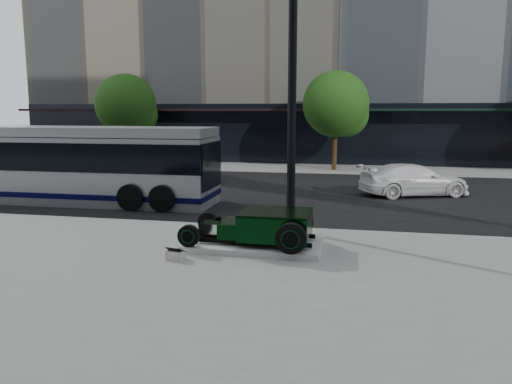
% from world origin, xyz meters
% --- Properties ---
extents(ground, '(120.00, 120.00, 0.00)m').
position_xyz_m(ground, '(0.00, 0.00, 0.00)').
color(ground, black).
rests_on(ground, ground).
extents(sidewalk_near, '(70.00, 17.00, 0.12)m').
position_xyz_m(sidewalk_near, '(0.00, -10.50, 0.06)').
color(sidewalk_near, gray).
rests_on(sidewalk_near, ground).
extents(sidewalk_far, '(70.00, 4.00, 0.12)m').
position_xyz_m(sidewalk_far, '(0.00, 14.00, 0.06)').
color(sidewalk_far, gray).
rests_on(sidewalk_far, ground).
extents(street_trees, '(29.80, 3.80, 5.70)m').
position_xyz_m(street_trees, '(1.15, 13.07, 3.77)').
color(street_trees, black).
rests_on(street_trees, sidewalk_far).
extents(display_plinth, '(3.40, 1.80, 0.15)m').
position_xyz_m(display_plinth, '(-0.13, -4.42, 0.20)').
color(display_plinth, silver).
rests_on(display_plinth, sidewalk_near).
extents(hot_rod, '(3.22, 2.00, 0.81)m').
position_xyz_m(hot_rod, '(0.20, -4.42, 0.70)').
color(hot_rod, black).
rests_on(hot_rod, display_plinth).
extents(info_plaque, '(0.45, 0.37, 0.31)m').
position_xyz_m(info_plaque, '(-1.69, -5.81, 0.24)').
color(info_plaque, silver).
rests_on(info_plaque, sidewalk_near).
extents(lamppost, '(0.44, 0.44, 7.95)m').
position_xyz_m(lamppost, '(0.53, -2.47, 3.80)').
color(lamppost, black).
rests_on(lamppost, sidewalk_near).
extents(transit_bus, '(12.12, 2.88, 2.92)m').
position_xyz_m(transit_bus, '(-8.92, 1.17, 1.49)').
color(transit_bus, '#A8ADB1').
rests_on(transit_bus, ground).
extents(white_sedan, '(4.94, 3.36, 1.33)m').
position_xyz_m(white_sedan, '(4.70, 5.31, 0.66)').
color(white_sedan, white).
rests_on(white_sedan, ground).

